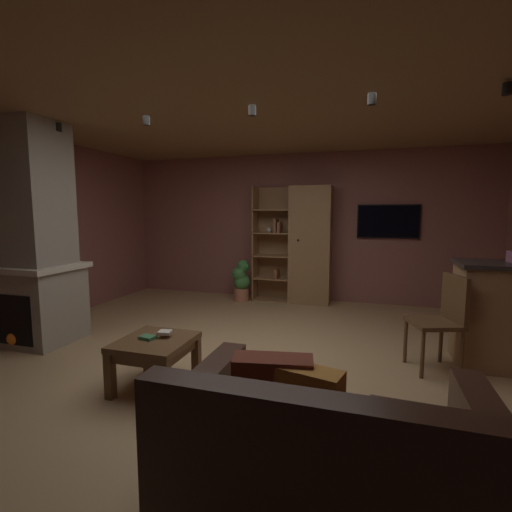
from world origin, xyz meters
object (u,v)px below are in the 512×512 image
table_book_1 (165,332)px  potted_floor_plant (241,280)px  coffee_table (155,349)px  table_book_0 (148,337)px  dining_chair (442,316)px  wall_mounted_tv (388,221)px  bookshelf_cabinet (305,246)px  leather_couch (330,471)px  stone_fireplace (34,245)px

table_book_1 → potted_floor_plant: size_ratio=0.15×
coffee_table → table_book_0: (-0.06, -0.02, 0.10)m
dining_chair → wall_mounted_tv: bearing=98.9°
table_book_0 → wall_mounted_tv: (2.07, 3.64, 0.92)m
bookshelf_cabinet → table_book_1: (-0.66, -3.35, -0.49)m
leather_couch → potted_floor_plant: leather_couch is taller
dining_chair → potted_floor_plant: bearing=142.7°
stone_fireplace → table_book_0: stone_fireplace is taller
table_book_1 → table_book_0: bearing=-142.9°
table_book_1 → bookshelf_cabinet: bearing=78.8°
stone_fireplace → leather_couch: (3.51, -1.64, -0.83)m
leather_couch → wall_mounted_tv: wall_mounted_tv is taller
bookshelf_cabinet → table_book_0: 3.56m
table_book_0 → potted_floor_plant: 3.24m
dining_chair → wall_mounted_tv: 2.67m
coffee_table → table_book_0: 0.12m
table_book_0 → wall_mounted_tv: size_ratio=0.13×
stone_fireplace → leather_couch: 3.97m
potted_floor_plant → leather_couch: bearing=-65.8°
dining_chair → stone_fireplace: bearing=-173.6°
dining_chair → wall_mounted_tv: wall_mounted_tv is taller
dining_chair → table_book_1: bearing=-156.0°
coffee_table → bookshelf_cabinet: bearing=78.2°
stone_fireplace → bookshelf_cabinet: 3.86m
leather_couch → coffee_table: 1.87m
stone_fireplace → leather_couch: size_ratio=1.71×
wall_mounted_tv → table_book_0: bearing=-119.6°
potted_floor_plant → dining_chair: bearing=-37.3°
stone_fireplace → potted_floor_plant: bearing=58.0°
dining_chair → coffee_table: bearing=-155.1°
stone_fireplace → table_book_0: 2.11m
wall_mounted_tv → stone_fireplace: bearing=-142.9°
potted_floor_plant → wall_mounted_tv: size_ratio=0.74×
leather_couch → table_book_0: size_ratio=11.67×
table_book_0 → potted_floor_plant: potted_floor_plant is taller
table_book_0 → table_book_1: bearing=37.1°
bookshelf_cabinet → potted_floor_plant: bearing=-168.7°
table_book_1 → wall_mounted_tv: size_ratio=0.11×
coffee_table → dining_chair: (2.40, 1.12, 0.19)m
bookshelf_cabinet → wall_mounted_tv: bookshelf_cabinet is taller
bookshelf_cabinet → coffee_table: bookshelf_cabinet is taller
bookshelf_cabinet → dining_chair: (1.69, -2.30, -0.43)m
table_book_0 → stone_fireplace: bearing=161.2°
wall_mounted_tv → coffee_table: bearing=-119.0°
table_book_1 → wall_mounted_tv: bearing=61.2°
table_book_1 → potted_floor_plant: potted_floor_plant is taller
leather_couch → table_book_1: leather_couch is taller
leather_couch → table_book_0: 1.91m
stone_fireplace → dining_chair: bearing=6.4°
coffee_table → dining_chair: bearing=24.9°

